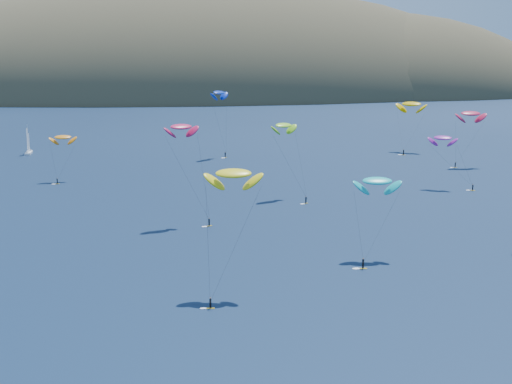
% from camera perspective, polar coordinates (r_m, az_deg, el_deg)
% --- Properties ---
extents(island, '(730.00, 300.00, 210.00)m').
position_cam_1_polar(island, '(632.89, -3.17, 6.98)').
color(island, '#3D3526').
rests_on(island, ground).
extents(sailboat, '(8.71, 7.59, 11.05)m').
position_cam_1_polar(sailboat, '(277.96, -17.73, 3.10)').
color(sailboat, white).
rests_on(sailboat, ground).
extents(kitesurfer_1, '(7.91, 8.77, 14.99)m').
position_cam_1_polar(kitesurfer_1, '(218.31, -15.20, 4.25)').
color(kitesurfer_1, gold).
rests_on(kitesurfer_1, ground).
extents(kitesurfer_2, '(10.15, 11.50, 21.70)m').
position_cam_1_polar(kitesurfer_2, '(113.28, -1.81, 1.49)').
color(kitesurfer_2, gold).
rests_on(kitesurfer_2, ground).
extents(kitesurfer_3, '(8.88, 14.27, 21.11)m').
position_cam_1_polar(kitesurfer_3, '(187.08, 2.23, 5.34)').
color(kitesurfer_3, gold).
rests_on(kitesurfer_3, ground).
extents(kitesurfer_4, '(9.03, 9.34, 25.54)m').
position_cam_1_polar(kitesurfer_4, '(257.23, -2.98, 7.94)').
color(kitesurfer_4, gold).
rests_on(kitesurfer_4, ground).
extents(kitesurfer_5, '(10.20, 10.87, 16.80)m').
position_cam_1_polar(kitesurfer_5, '(134.95, 9.67, 0.87)').
color(kitesurfer_5, gold).
rests_on(kitesurfer_5, ground).
extents(kitesurfer_6, '(11.69, 10.24, 16.22)m').
position_cam_1_polar(kitesurfer_6, '(206.43, 14.72, 4.21)').
color(kitesurfer_6, gold).
rests_on(kitesurfer_6, ground).
extents(kitesurfer_8, '(11.68, 5.63, 20.35)m').
position_cam_1_polar(kitesurfer_8, '(246.67, 16.81, 6.03)').
color(kitesurfer_8, gold).
rests_on(kitesurfer_8, ground).
extents(kitesurfer_9, '(10.48, 8.63, 23.84)m').
position_cam_1_polar(kitesurfer_9, '(158.99, -6.01, 5.20)').
color(kitesurfer_9, gold).
rests_on(kitesurfer_9, ground).
extents(kitesurfer_11, '(13.36, 17.13, 21.03)m').
position_cam_1_polar(kitesurfer_11, '(278.08, 12.33, 6.89)').
color(kitesurfer_11, gold).
rests_on(kitesurfer_11, ground).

